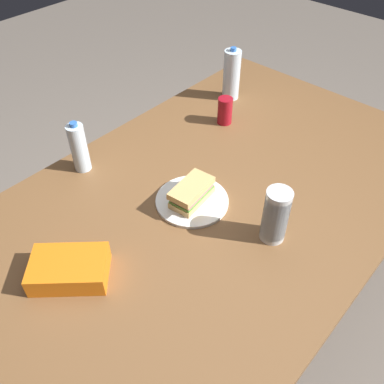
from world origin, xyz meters
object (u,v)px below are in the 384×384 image
Objects in this scene: paper_plate at (192,201)px; plastic_cup_stack at (276,215)px; sandwich at (192,192)px; dining_table at (216,204)px; water_bottle_tall at (232,75)px; soda_can_red at (225,111)px; chip_bag at (69,269)px; water_bottle_spare at (79,148)px.

plastic_cup_stack reaches higher than paper_plate.
sandwich is 0.94× the size of plastic_cup_stack.
dining_table is 0.71m from water_bottle_tall.
soda_can_red is 0.53× the size of chip_bag.
water_bottle_tall is at bearing -132.83° from plastic_cup_stack.
paper_plate is 1.39× the size of sandwich.
plastic_cup_stack is at bearing 105.09° from water_bottle_spare.
sandwich is 0.89× the size of water_bottle_spare.
sandwich is at bearing 33.69° from paper_plate.
water_bottle_spare is at bearing -62.25° from dining_table.
plastic_cup_stack is (0.61, 0.66, -0.02)m from water_bottle_tall.
paper_plate is at bearing 27.73° from water_bottle_tall.
paper_plate is 0.49m from chip_bag.
water_bottle_tall is (-0.67, -0.35, 0.07)m from sandwich.
dining_table is 0.13m from paper_plate.
sandwich is at bearing 38.84° from chip_bag.
water_bottle_tall is at bearing -145.80° from dining_table.
plastic_cup_stack is at bearing 52.18° from soda_can_red.
water_bottle_spare is at bearing -18.82° from soda_can_red.
plastic_cup_stack is at bearing 12.18° from chip_bag.
water_bottle_tall is (-0.67, -0.35, 0.11)m from paper_plate.
water_bottle_spare is at bearing 94.87° from chip_bag.
water_bottle_tall is 1.25× the size of plastic_cup_stack.
chip_bag is at bearing 48.74° from water_bottle_spare.
paper_plate is at bearing -79.40° from plastic_cup_stack.
water_bottle_spare is at bearing -72.42° from sandwich.
dining_table is 0.61m from chip_bag.
sandwich is 0.75× the size of water_bottle_tall.
soda_can_red is at bearing -153.75° from sandwich.
dining_table is 8.25× the size of chip_bag.
paper_plate is (0.11, -0.03, 0.07)m from dining_table.
paper_plate reaches higher than dining_table.
dining_table is 0.48m from soda_can_red.
sandwich is at bearing -78.69° from plastic_cup_stack.
paper_plate is at bearing 26.19° from soda_can_red.
water_bottle_spare is (0.25, -0.48, 0.17)m from dining_table.
dining_table is at bearing 163.80° from paper_plate.
water_bottle_tall reaches higher than paper_plate.
paper_plate is 0.48m from water_bottle_spare.
sandwich is 0.54m from soda_can_red.
soda_can_red is (-0.37, -0.27, 0.13)m from dining_table.
dining_table is 9.93× the size of sandwich.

